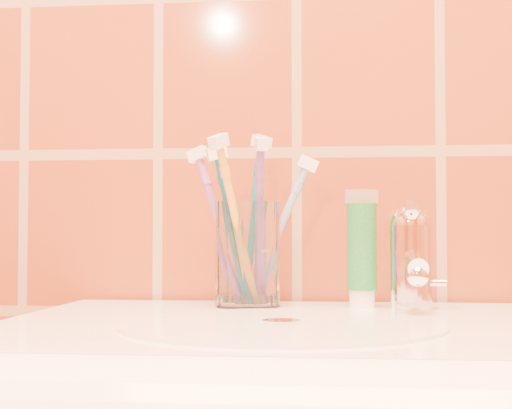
# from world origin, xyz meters

# --- Properties ---
(glass_tumbler) EXTENTS (0.10, 0.10, 0.12)m
(glass_tumbler) POSITION_xyz_m (-0.05, 1.11, 0.91)
(glass_tumbler) COLOR white
(glass_tumbler) RESTS_ON pedestal_sink
(toothpaste_tube) EXTENTS (0.04, 0.03, 0.14)m
(toothpaste_tube) POSITION_xyz_m (0.08, 1.11, 0.91)
(toothpaste_tube) COLOR white
(toothpaste_tube) RESTS_ON pedestal_sink
(faucet) EXTENTS (0.05, 0.11, 0.12)m
(faucet) POSITION_xyz_m (0.14, 1.09, 0.91)
(faucet) COLOR white
(faucet) RESTS_ON pedestal_sink
(toothbrush_0) EXTENTS (0.06, 0.10, 0.21)m
(toothbrush_0) POSITION_xyz_m (-0.04, 1.09, 0.95)
(toothbrush_0) COLOR #72428F
(toothbrush_0) RESTS_ON glass_tumbler
(toothbrush_1) EXTENTS (0.11, 0.10, 0.18)m
(toothbrush_1) POSITION_xyz_m (-0.02, 1.12, 0.94)
(toothbrush_1) COLOR #7897D5
(toothbrush_1) RESTS_ON glass_tumbler
(toothbrush_2) EXTENTS (0.09, 0.08, 0.20)m
(toothbrush_2) POSITION_xyz_m (-0.07, 1.09, 0.94)
(toothbrush_2) COLOR #0D5070
(toothbrush_2) RESTS_ON glass_tumbler
(toothbrush_3) EXTENTS (0.13, 0.12, 0.20)m
(toothbrush_3) POSITION_xyz_m (-0.09, 1.11, 0.94)
(toothbrush_3) COLOR #8C499D
(toothbrush_3) RESTS_ON glass_tumbler
(toothbrush_4) EXTENTS (0.12, 0.15, 0.22)m
(toothbrush_4) POSITION_xyz_m (-0.06, 1.07, 0.95)
(toothbrush_4) COLOR orange
(toothbrush_4) RESTS_ON glass_tumbler
(toothbrush_5) EXTENTS (0.09, 0.09, 0.22)m
(toothbrush_5) POSITION_xyz_m (-0.05, 1.12, 0.95)
(toothbrush_5) COLOR #0D7072
(toothbrush_5) RESTS_ON glass_tumbler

